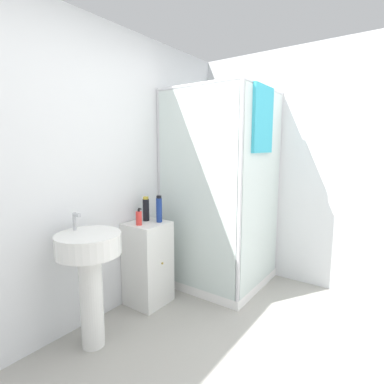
{
  "coord_description": "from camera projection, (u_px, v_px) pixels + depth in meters",
  "views": [
    {
      "loc": [
        -1.57,
        -0.41,
        1.47
      ],
      "look_at": [
        0.54,
        1.1,
        1.08
      ],
      "focal_mm": 28.0,
      "sensor_mm": 36.0,
      "label": 1
    }
  ],
  "objects": [
    {
      "name": "wall_back",
      "position": [
        97.0,
        174.0,
        2.52
      ],
      "size": [
        6.4,
        0.06,
        2.5
      ],
      "primitive_type": "cube",
      "color": "silver",
      "rests_on": "ground_plane"
    },
    {
      "name": "wall_right",
      "position": [
        354.0,
        170.0,
        2.9
      ],
      "size": [
        0.06,
        6.4,
        2.5
      ],
      "primitive_type": "cube",
      "color": "silver",
      "rests_on": "ground_plane"
    },
    {
      "name": "shower_enclosure",
      "position": [
        224.0,
        235.0,
        3.18
      ],
      "size": [
        0.95,
        0.98,
        2.05
      ],
      "color": "white",
      "rests_on": "ground_plane"
    },
    {
      "name": "vanity_cabinet",
      "position": [
        148.0,
        263.0,
        2.82
      ],
      "size": [
        0.36,
        0.36,
        0.78
      ],
      "color": "silver",
      "rests_on": "ground_plane"
    },
    {
      "name": "sink",
      "position": [
        90.0,
        266.0,
        2.16
      ],
      "size": [
        0.46,
        0.46,
        1.0
      ],
      "color": "white",
      "rests_on": "ground_plane"
    },
    {
      "name": "soap_dispenser",
      "position": [
        139.0,
        218.0,
        2.67
      ],
      "size": [
        0.05,
        0.06,
        0.16
      ],
      "color": "red",
      "rests_on": "vanity_cabinet"
    },
    {
      "name": "shampoo_bottle_tall_black",
      "position": [
        146.0,
        209.0,
        2.82
      ],
      "size": [
        0.06,
        0.06,
        0.23
      ],
      "color": "black",
      "rests_on": "vanity_cabinet"
    },
    {
      "name": "shampoo_bottle_blue",
      "position": [
        159.0,
        209.0,
        2.77
      ],
      "size": [
        0.05,
        0.05,
        0.25
      ],
      "color": "navy",
      "rests_on": "vanity_cabinet"
    }
  ]
}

